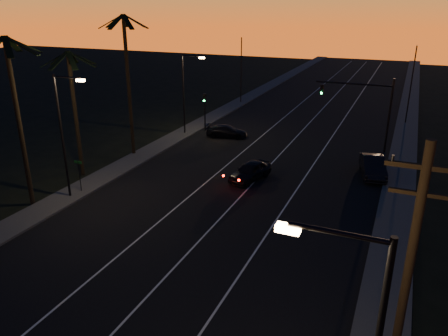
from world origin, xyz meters
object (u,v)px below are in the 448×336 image
at_px(lead_car, 250,171).
at_px(right_car, 373,166).
at_px(cross_car, 227,131).
at_px(signal_mast, 364,101).
at_px(utility_pole, 406,286).

bearing_deg(lead_car, right_car, 28.13).
distance_m(lead_car, cross_car, 12.10).
height_order(signal_mast, right_car, signal_mast).
relative_size(right_car, cross_car, 1.11).
bearing_deg(utility_pole, right_car, 96.39).
xyz_separation_m(right_car, cross_car, (-15.35, 5.49, -0.17)).
xyz_separation_m(signal_mast, cross_car, (-13.49, -1.30, -4.14)).
height_order(right_car, cross_car, right_car).
distance_m(signal_mast, right_car, 8.08).
height_order(utility_pole, right_car, utility_pole).
relative_size(utility_pole, lead_car, 1.97).
xyz_separation_m(utility_pole, signal_mast, (-4.46, 29.99, -0.53)).
bearing_deg(utility_pole, signal_mast, 98.47).
distance_m(utility_pole, lead_car, 22.22).
relative_size(lead_car, right_car, 0.99).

